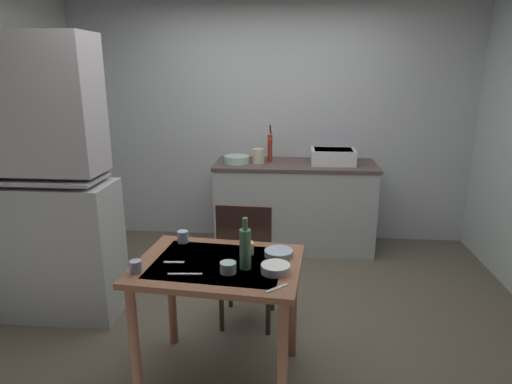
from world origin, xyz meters
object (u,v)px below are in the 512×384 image
Objects in this scene: dining_table at (219,282)px; glass_bottle at (245,248)px; chair_far_side at (246,262)px; hutch_cabinet at (39,192)px; serving_bowl_wide at (276,268)px; sink_basin at (333,156)px; mixing_bowl_counter at (237,159)px; hand_pump at (270,146)px; teacup_mint at (183,237)px.

dining_table is 0.30m from glass_bottle.
chair_far_side is at bearing 95.64° from glass_bottle.
hutch_cabinet is 7.00× the size of glass_bottle.
sink_basin is at bearing 77.53° from serving_bowl_wide.
serving_bowl_wide is 0.20m from glass_bottle.
mixing_bowl_counter is 2.10m from dining_table.
sink_basin is 1.69× the size of mixing_bowl_counter.
chair_far_side reaches higher than dining_table.
hand_pump is 5.10× the size of teacup_mint.
hand_pump is 2.29m from serving_bowl_wide.
hutch_cabinet is 27.46× the size of teacup_mint.
dining_table is (-0.18, -2.17, -0.44)m from hand_pump.
mixing_bowl_counter is 1.58m from chair_far_side.
chair_far_side is (1.55, -0.07, -0.47)m from hutch_cabinet.
hand_pump is 0.37m from mixing_bowl_counter.
mixing_bowl_counter is (1.29, 1.42, -0.02)m from hutch_cabinet.
hand_pump reaches higher than chair_far_side.
dining_table is at bearing -94.81° from hand_pump.
sink_basin is at bearing 32.94° from hutch_cabinet.
glass_bottle reaches higher than dining_table.
sink_basin is (2.27, 1.47, 0.02)m from hutch_cabinet.
mixing_bowl_counter is 1.80m from teacup_mint.
hutch_cabinet reaches higher than chair_far_side.
dining_table is (-0.83, -2.12, -0.35)m from sink_basin.
serving_bowl_wide is at bearing -11.67° from glass_bottle.
hand_pump is at bearing 85.19° from dining_table.
chair_far_side is (-0.73, -1.54, -0.49)m from sink_basin.
serving_bowl_wide is at bearing -77.32° from mixing_bowl_counter.
teacup_mint is at bearing -94.02° from mixing_bowl_counter.
glass_bottle is at bearing -106.85° from sink_basin.
glass_bottle is (0.17, -0.06, 0.25)m from dining_table.
glass_bottle is (1.61, -0.71, -0.08)m from hutch_cabinet.
hand_pump reaches higher than mixing_bowl_counter.
teacup_mint is (-1.11, -1.84, -0.19)m from sink_basin.
dining_table is 0.43m from teacup_mint.
glass_bottle reaches higher than sink_basin.
serving_bowl_wide is at bearing -31.94° from teacup_mint.
glass_bottle is at bearing -21.21° from dining_table.
glass_bottle is (0.32, -2.14, -0.06)m from mixing_bowl_counter.
hand_pump reaches higher than serving_bowl_wide.
teacup_mint is (-0.13, -1.79, -0.15)m from mixing_bowl_counter.
serving_bowl_wide is 0.54× the size of glass_bottle.
glass_bottle reaches higher than serving_bowl_wide.
mixing_bowl_counter is 2.16m from glass_bottle.
hand_pump is 0.40× the size of chair_far_side.
chair_far_side is at bearing -2.68° from hutch_cabinet.
teacup_mint is 0.57m from glass_bottle.
chair_far_side is at bearing -115.16° from sink_basin.
mixing_bowl_counter is 0.27× the size of chair_far_side.
chair_far_side reaches higher than teacup_mint.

